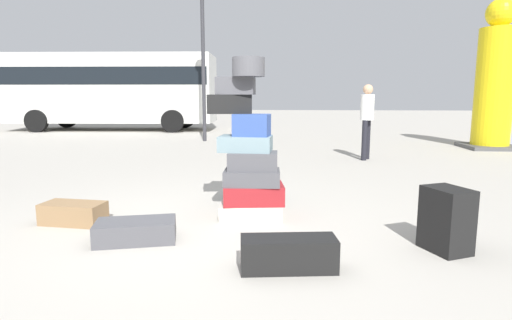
# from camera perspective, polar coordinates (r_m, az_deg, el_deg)

# --- Properties ---
(ground_plane) EXTENTS (80.00, 80.00, 0.00)m
(ground_plane) POSITION_cam_1_polar(r_m,az_deg,el_deg) (4.50, -6.50, -9.42)
(ground_plane) COLOR #ADA89E
(suitcase_tower) EXTENTS (0.96, 0.67, 1.85)m
(suitcase_tower) POSITION_cam_1_polar(r_m,az_deg,el_deg) (4.71, -1.15, 0.73)
(suitcase_tower) COLOR beige
(suitcase_tower) RESTS_ON ground
(suitcase_slate_foreground_far) EXTENTS (0.76, 0.51, 0.30)m
(suitcase_slate_foreground_far) POSITION_cam_1_polar(r_m,az_deg,el_deg) (5.66, -0.39, -3.95)
(suitcase_slate_foreground_far) COLOR gray
(suitcase_slate_foreground_far) RESTS_ON ground
(suitcase_black_white_trunk) EXTENTS (0.44, 0.49, 0.59)m
(suitcase_black_white_trunk) POSITION_cam_1_polar(r_m,az_deg,el_deg) (4.12, 25.24, -7.62)
(suitcase_black_white_trunk) COLOR black
(suitcase_black_white_trunk) RESTS_ON ground
(suitcase_brown_behind_tower) EXTENTS (0.71, 0.39, 0.24)m
(suitcase_brown_behind_tower) POSITION_cam_1_polar(r_m,az_deg,el_deg) (5.01, -24.33, -6.84)
(suitcase_brown_behind_tower) COLOR olive
(suitcase_brown_behind_tower) RESTS_ON ground
(suitcase_charcoal_upright_blue) EXTENTS (0.84, 0.58, 0.21)m
(suitcase_charcoal_upright_blue) POSITION_cam_1_polar(r_m,az_deg,el_deg) (4.21, -16.57, -9.55)
(suitcase_charcoal_upright_blue) COLOR #4C4C51
(suitcase_charcoal_upright_blue) RESTS_ON ground
(suitcase_black_foreground_near) EXTENTS (0.81, 0.38, 0.27)m
(suitcase_black_foreground_near) POSITION_cam_1_polar(r_m,az_deg,el_deg) (3.42, 4.61, -13.02)
(suitcase_black_foreground_near) COLOR black
(suitcase_black_foreground_near) RESTS_ON ground
(person_bearded_onlooker) EXTENTS (0.30, 0.31, 1.69)m
(person_bearded_onlooker) POSITION_cam_1_polar(r_m,az_deg,el_deg) (9.42, 15.36, 6.16)
(person_bearded_onlooker) COLOR black
(person_bearded_onlooker) RESTS_ON ground
(yellow_dummy_statue) EXTENTS (1.35, 1.35, 3.98)m
(yellow_dummy_statue) POSITION_cam_1_polar(r_m,az_deg,el_deg) (12.87, 30.58, 9.26)
(yellow_dummy_statue) COLOR yellow
(yellow_dummy_statue) RESTS_ON ground
(parked_bus) EXTENTS (8.62, 3.11, 3.15)m
(parked_bus) POSITION_cam_1_polar(r_m,az_deg,el_deg) (18.53, -19.38, 9.69)
(parked_bus) COLOR silver
(parked_bus) RESTS_ON ground
(lamp_post) EXTENTS (0.36, 0.36, 5.76)m
(lamp_post) POSITION_cam_1_polar(r_m,az_deg,el_deg) (13.33, -7.56, 19.09)
(lamp_post) COLOR #333338
(lamp_post) RESTS_ON ground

